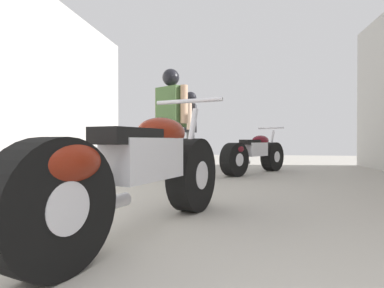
# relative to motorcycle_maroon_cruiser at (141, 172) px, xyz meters

# --- Properties ---
(ground_plane) EXTENTS (18.33, 18.33, 0.00)m
(ground_plane) POSITION_rel_motorcycle_maroon_cruiser_xyz_m (0.42, 1.90, -0.41)
(ground_plane) COLOR #A8A399
(motorcycle_maroon_cruiser) EXTENTS (0.88, 2.01, 0.96)m
(motorcycle_maroon_cruiser) POSITION_rel_motorcycle_maroon_cruiser_xyz_m (0.00, 0.00, 0.00)
(motorcycle_maroon_cruiser) COLOR black
(motorcycle_maroon_cruiser) RESTS_ON ground_plane
(motorcycle_black_naked) EXTENTS (1.23, 1.65, 0.87)m
(motorcycle_black_naked) POSITION_rel_motorcycle_maroon_cruiser_xyz_m (0.90, 3.85, -0.05)
(motorcycle_black_naked) COLOR black
(motorcycle_black_naked) RESTS_ON ground_plane
(mechanic_in_blue) EXTENTS (0.63, 0.46, 1.72)m
(mechanic_in_blue) POSITION_rel_motorcycle_maroon_cruiser_xyz_m (-0.42, 2.78, 0.62)
(mechanic_in_blue) COLOR #4C4C4C
(mechanic_in_blue) RESTS_ON ground_plane
(mechanic_with_helmet) EXTENTS (0.26, 0.65, 1.66)m
(mechanic_with_helmet) POSITION_rel_motorcycle_maroon_cruiser_xyz_m (-0.40, 4.67, 0.59)
(mechanic_with_helmet) COLOR #4C4C4C
(mechanic_with_helmet) RESTS_ON ground_plane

